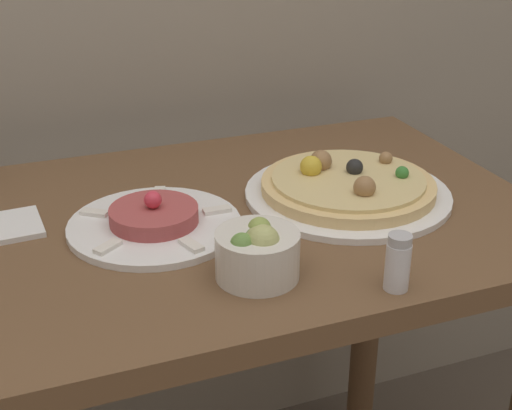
# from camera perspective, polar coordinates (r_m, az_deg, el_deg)

# --- Properties ---
(dining_table) EXTENTS (1.03, 0.61, 0.78)m
(dining_table) POSITION_cam_1_polar(r_m,az_deg,el_deg) (1.10, -5.05, -7.98)
(dining_table) COLOR brown
(dining_table) RESTS_ON ground_plane
(pizza_plate) EXTENTS (0.31, 0.31, 0.06)m
(pizza_plate) POSITION_cam_1_polar(r_m,az_deg,el_deg) (1.09, 7.32, 1.43)
(pizza_plate) COLOR white
(pizza_plate) RESTS_ON dining_table
(tartare_plate) EXTENTS (0.24, 0.24, 0.06)m
(tartare_plate) POSITION_cam_1_polar(r_m,az_deg,el_deg) (1.00, -8.14, -1.29)
(tartare_plate) COLOR white
(tartare_plate) RESTS_ON dining_table
(small_bowl) EXTENTS (0.10, 0.10, 0.08)m
(small_bowl) POSITION_cam_1_polar(r_m,az_deg,el_deg) (0.87, 0.11, -3.78)
(small_bowl) COLOR silver
(small_bowl) RESTS_ON dining_table
(salt_shaker) EXTENTS (0.03, 0.03, 0.07)m
(salt_shaker) POSITION_cam_1_polar(r_m,az_deg,el_deg) (0.86, 11.28, -4.54)
(salt_shaker) COLOR silver
(salt_shaker) RESTS_ON dining_table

